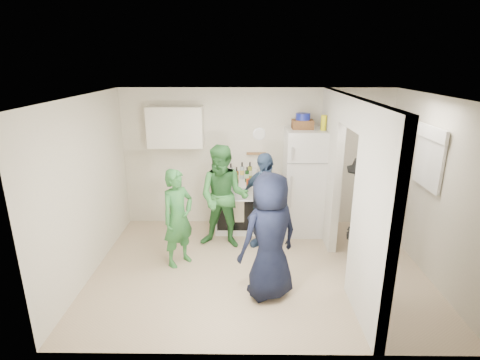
# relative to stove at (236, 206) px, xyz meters

# --- Properties ---
(floor) EXTENTS (4.80, 4.80, 0.00)m
(floor) POSITION_rel_stove_xyz_m (0.35, -1.37, -0.45)
(floor) COLOR tan
(floor) RESTS_ON ground
(wall_back) EXTENTS (4.80, 0.00, 4.80)m
(wall_back) POSITION_rel_stove_xyz_m (0.35, 0.33, 0.80)
(wall_back) COLOR silver
(wall_back) RESTS_ON floor
(wall_front) EXTENTS (4.80, 0.00, 4.80)m
(wall_front) POSITION_rel_stove_xyz_m (0.35, -3.07, 0.80)
(wall_front) COLOR silver
(wall_front) RESTS_ON floor
(wall_left) EXTENTS (0.00, 3.40, 3.40)m
(wall_left) POSITION_rel_stove_xyz_m (-2.05, -1.37, 0.80)
(wall_left) COLOR silver
(wall_left) RESTS_ON floor
(wall_right) EXTENTS (0.00, 3.40, 3.40)m
(wall_right) POSITION_rel_stove_xyz_m (2.75, -1.37, 0.80)
(wall_right) COLOR silver
(wall_right) RESTS_ON floor
(ceiling) EXTENTS (4.80, 4.80, 0.00)m
(ceiling) POSITION_rel_stove_xyz_m (0.35, -1.37, 2.05)
(ceiling) COLOR white
(ceiling) RESTS_ON wall_back
(partition_pier_back) EXTENTS (0.12, 1.20, 2.50)m
(partition_pier_back) POSITION_rel_stove_xyz_m (1.55, -0.27, 0.80)
(partition_pier_back) COLOR silver
(partition_pier_back) RESTS_ON floor
(partition_pier_front) EXTENTS (0.12, 1.20, 2.50)m
(partition_pier_front) POSITION_rel_stove_xyz_m (1.55, -2.47, 0.80)
(partition_pier_front) COLOR silver
(partition_pier_front) RESTS_ON floor
(partition_header) EXTENTS (0.12, 1.00, 0.40)m
(partition_header) POSITION_rel_stove_xyz_m (1.55, -1.37, 1.85)
(partition_header) COLOR silver
(partition_header) RESTS_ON partition_pier_back
(stove) EXTENTS (0.76, 0.63, 0.90)m
(stove) POSITION_rel_stove_xyz_m (0.00, 0.00, 0.00)
(stove) COLOR white
(stove) RESTS_ON floor
(upper_cabinet) EXTENTS (0.95, 0.34, 0.70)m
(upper_cabinet) POSITION_rel_stove_xyz_m (-1.05, 0.15, 1.40)
(upper_cabinet) COLOR silver
(upper_cabinet) RESTS_ON wall_back
(fridge) EXTENTS (0.76, 0.74, 1.84)m
(fridge) POSITION_rel_stove_xyz_m (1.22, -0.03, 0.47)
(fridge) COLOR white
(fridge) RESTS_ON floor
(wicker_basket) EXTENTS (0.35, 0.25, 0.15)m
(wicker_basket) POSITION_rel_stove_xyz_m (1.12, 0.02, 1.47)
(wicker_basket) COLOR brown
(wicker_basket) RESTS_ON fridge
(blue_bowl) EXTENTS (0.24, 0.24, 0.11)m
(blue_bowl) POSITION_rel_stove_xyz_m (1.12, 0.02, 1.60)
(blue_bowl) COLOR navy
(blue_bowl) RESTS_ON wicker_basket
(yellow_cup_stack_top) EXTENTS (0.09, 0.09, 0.25)m
(yellow_cup_stack_top) POSITION_rel_stove_xyz_m (1.44, -0.13, 1.52)
(yellow_cup_stack_top) COLOR yellow
(yellow_cup_stack_top) RESTS_ON fridge
(wall_clock) EXTENTS (0.22, 0.02, 0.22)m
(wall_clock) POSITION_rel_stove_xyz_m (0.40, 0.31, 1.25)
(wall_clock) COLOR white
(wall_clock) RESTS_ON wall_back
(spice_shelf) EXTENTS (0.35, 0.08, 0.03)m
(spice_shelf) POSITION_rel_stove_xyz_m (0.35, 0.28, 0.90)
(spice_shelf) COLOR olive
(spice_shelf) RESTS_ON wall_back
(nook_window) EXTENTS (0.03, 0.70, 0.80)m
(nook_window) POSITION_rel_stove_xyz_m (2.73, -1.17, 1.20)
(nook_window) COLOR black
(nook_window) RESTS_ON wall_right
(nook_window_frame) EXTENTS (0.04, 0.76, 0.86)m
(nook_window_frame) POSITION_rel_stove_xyz_m (2.72, -1.17, 1.20)
(nook_window_frame) COLOR white
(nook_window_frame) RESTS_ON wall_right
(nook_valance) EXTENTS (0.04, 0.82, 0.18)m
(nook_valance) POSITION_rel_stove_xyz_m (2.69, -1.17, 1.55)
(nook_valance) COLOR white
(nook_valance) RESTS_ON wall_right
(yellow_cup_stack_stove) EXTENTS (0.09, 0.09, 0.25)m
(yellow_cup_stack_stove) POSITION_rel_stove_xyz_m (-0.12, -0.22, 0.58)
(yellow_cup_stack_stove) COLOR yellow
(yellow_cup_stack_stove) RESTS_ON stove
(red_cup) EXTENTS (0.09, 0.09, 0.12)m
(red_cup) POSITION_rel_stove_xyz_m (0.22, -0.20, 0.51)
(red_cup) COLOR red
(red_cup) RESTS_ON stove
(person_green_left) EXTENTS (0.62, 0.64, 1.48)m
(person_green_left) POSITION_rel_stove_xyz_m (-0.83, -1.21, 0.29)
(person_green_left) COLOR #337A30
(person_green_left) RESTS_ON floor
(person_green_center) EXTENTS (0.93, 0.78, 1.70)m
(person_green_center) POSITION_rel_stove_xyz_m (-0.19, -0.64, 0.40)
(person_green_center) COLOR #3A853E
(person_green_center) RESTS_ON floor
(person_denim) EXTENTS (0.94, 0.93, 1.59)m
(person_denim) POSITION_rel_stove_xyz_m (0.46, -0.65, 0.34)
(person_denim) COLOR #354A74
(person_denim) RESTS_ON floor
(person_navy) EXTENTS (0.97, 0.87, 1.67)m
(person_navy) POSITION_rel_stove_xyz_m (0.46, -2.00, 0.38)
(person_navy) COLOR black
(person_navy) RESTS_ON floor
(person_nook) EXTENTS (1.08, 1.22, 1.64)m
(person_nook) POSITION_rel_stove_xyz_m (1.93, -1.02, 0.37)
(person_nook) COLOR black
(person_nook) RESTS_ON floor
(bottle_a) EXTENTS (0.07, 0.07, 0.26)m
(bottle_a) POSITION_rel_stove_xyz_m (-0.27, 0.11, 0.58)
(bottle_a) COLOR brown
(bottle_a) RESTS_ON stove
(bottle_b) EXTENTS (0.07, 0.07, 0.32)m
(bottle_b) POSITION_rel_stove_xyz_m (-0.18, -0.07, 0.61)
(bottle_b) COLOR #1C531B
(bottle_b) RESTS_ON stove
(bottle_c) EXTENTS (0.08, 0.08, 0.30)m
(bottle_c) POSITION_rel_stove_xyz_m (-0.10, 0.15, 0.60)
(bottle_c) COLOR silver
(bottle_c) RESTS_ON stove
(bottle_d) EXTENTS (0.07, 0.07, 0.29)m
(bottle_d) POSITION_rel_stove_xyz_m (0.01, -0.06, 0.60)
(bottle_d) COLOR brown
(bottle_d) RESTS_ON stove
(bottle_e) EXTENTS (0.08, 0.08, 0.31)m
(bottle_e) POSITION_rel_stove_xyz_m (0.10, 0.18, 0.61)
(bottle_e) COLOR #AFBFC2
(bottle_e) RESTS_ON stove
(bottle_f) EXTENTS (0.07, 0.07, 0.27)m
(bottle_f) POSITION_rel_stove_xyz_m (0.19, 0.01, 0.59)
(bottle_f) COLOR #143815
(bottle_f) RESTS_ON stove
(bottle_g) EXTENTS (0.08, 0.08, 0.33)m
(bottle_g) POSITION_rel_stove_xyz_m (0.24, 0.14, 0.61)
(bottle_g) COLOR olive
(bottle_g) RESTS_ON stove
(bottle_h) EXTENTS (0.06, 0.06, 0.27)m
(bottle_h) POSITION_rel_stove_xyz_m (-0.29, -0.14, 0.59)
(bottle_h) COLOR silver
(bottle_h) RESTS_ON stove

